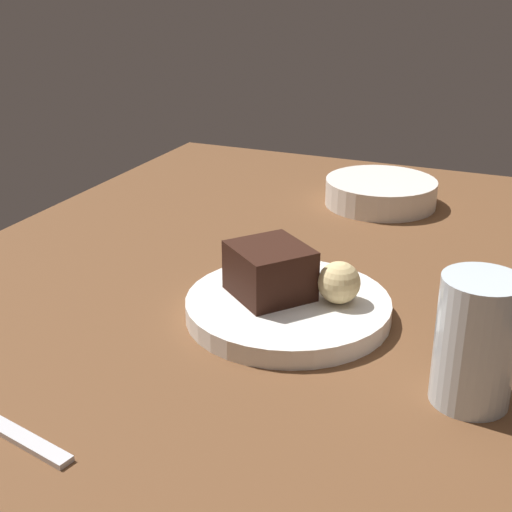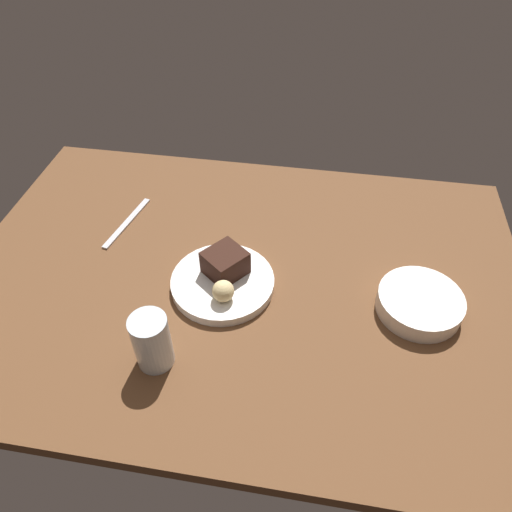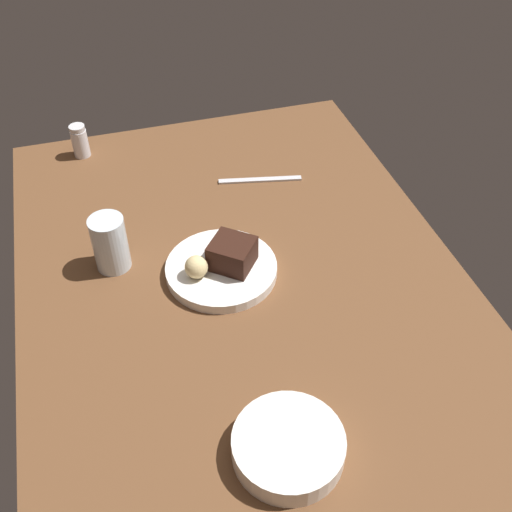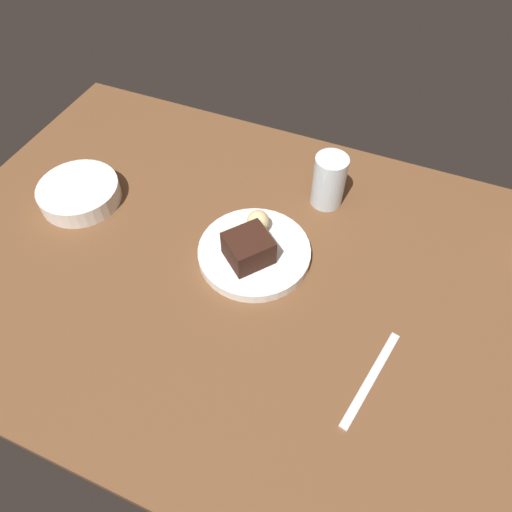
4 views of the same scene
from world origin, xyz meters
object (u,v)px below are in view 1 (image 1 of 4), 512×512
(dessert_plate, at_px, (288,307))
(bread_roll, at_px, (339,283))
(chocolate_cake_slice, at_px, (270,271))
(side_bowl, at_px, (381,192))
(water_glass, at_px, (476,341))

(dessert_plate, distance_m, bread_roll, 0.06)
(chocolate_cake_slice, xyz_separation_m, bread_roll, (-0.01, 0.07, -0.01))
(dessert_plate, distance_m, side_bowl, 0.40)
(chocolate_cake_slice, relative_size, side_bowl, 0.46)
(bread_roll, xyz_separation_m, side_bowl, (-0.38, -0.05, -0.02))
(water_glass, bearing_deg, bread_roll, -123.09)
(side_bowl, bearing_deg, bread_roll, 7.60)
(dessert_plate, xyz_separation_m, chocolate_cake_slice, (-0.00, -0.02, 0.04))
(dessert_plate, bearing_deg, side_bowl, -179.83)
(dessert_plate, distance_m, water_glass, 0.22)
(side_bowl, bearing_deg, dessert_plate, 0.17)
(bread_roll, height_order, side_bowl, bread_roll)
(dessert_plate, relative_size, bread_roll, 4.88)
(bread_roll, xyz_separation_m, water_glass, (0.09, 0.15, 0.01))
(dessert_plate, height_order, chocolate_cake_slice, chocolate_cake_slice)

